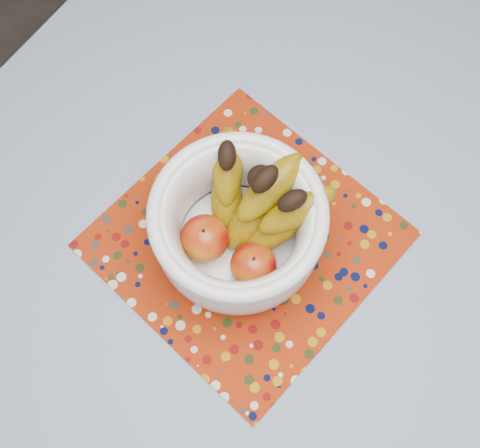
# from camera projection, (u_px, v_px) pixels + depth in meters

# --- Properties ---
(table) EXTENTS (1.20, 1.20, 0.75)m
(table) POSITION_uv_depth(u_px,v_px,m) (309.00, 286.00, 0.95)
(table) COLOR brown
(table) RESTS_ON ground
(tablecloth) EXTENTS (1.32, 1.32, 0.01)m
(tablecloth) POSITION_uv_depth(u_px,v_px,m) (315.00, 274.00, 0.87)
(tablecloth) COLOR #6682AA
(tablecloth) RESTS_ON table
(placemat) EXTENTS (0.45, 0.45, 0.00)m
(placemat) POSITION_uv_depth(u_px,v_px,m) (246.00, 239.00, 0.88)
(placemat) COLOR #962508
(placemat) RESTS_ON tablecloth
(fruit_bowl) EXTENTS (0.28, 0.26, 0.20)m
(fruit_bowl) POSITION_uv_depth(u_px,v_px,m) (244.00, 220.00, 0.80)
(fruit_bowl) COLOR white
(fruit_bowl) RESTS_ON placemat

